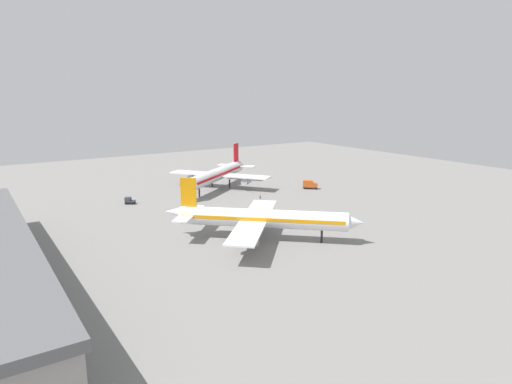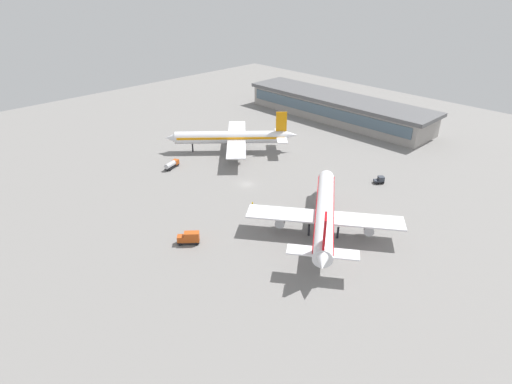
{
  "view_description": "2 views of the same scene",
  "coord_description": "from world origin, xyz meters",
  "px_view_note": "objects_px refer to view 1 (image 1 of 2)",
  "views": [
    {
      "loc": [
        113.53,
        -76.33,
        36.6
      ],
      "look_at": [
        -5.99,
        3.26,
        4.22
      ],
      "focal_mm": 31.11,
      "sensor_mm": 36.0,
      "label": 1
    },
    {
      "loc": [
        -92.23,
        86.08,
        62.63
      ],
      "look_at": [
        -13.19,
        8.67,
        5.11
      ],
      "focal_mm": 30.14,
      "sensor_mm": 36.0,
      "label": 2
    }
  ],
  "objects_px": {
    "airplane_at_gate": "(260,218)",
    "catering_truck": "(310,185)",
    "airplane_taxiing": "(218,174)",
    "ground_crew_worker": "(260,196)",
    "fuel_truck": "(343,221)",
    "baggage_tug": "(129,201)"
  },
  "relations": [
    {
      "from": "airplane_taxiing",
      "to": "baggage_tug",
      "type": "distance_m",
      "value": 37.16
    },
    {
      "from": "fuel_truck",
      "to": "baggage_tug",
      "type": "relative_size",
      "value": 1.75
    },
    {
      "from": "airplane_taxiing",
      "to": "ground_crew_worker",
      "type": "bearing_deg",
      "value": 64.65
    },
    {
      "from": "catering_truck",
      "to": "ground_crew_worker",
      "type": "xyz_separation_m",
      "value": [
        2.52,
        -24.93,
        -0.85
      ]
    },
    {
      "from": "airplane_at_gate",
      "to": "fuel_truck",
      "type": "relative_size",
      "value": 6.2
    },
    {
      "from": "catering_truck",
      "to": "baggage_tug",
      "type": "height_order",
      "value": "catering_truck"
    },
    {
      "from": "airplane_at_gate",
      "to": "airplane_taxiing",
      "type": "distance_m",
      "value": 63.35
    },
    {
      "from": "baggage_tug",
      "to": "airplane_taxiing",
      "type": "bearing_deg",
      "value": -135.35
    },
    {
      "from": "airplane_taxiing",
      "to": "airplane_at_gate",
      "type": "bearing_deg",
      "value": 34.75
    },
    {
      "from": "airplane_at_gate",
      "to": "airplane_taxiing",
      "type": "relative_size",
      "value": 0.94
    },
    {
      "from": "catering_truck",
      "to": "airplane_at_gate",
      "type": "bearing_deg",
      "value": -99.25
    },
    {
      "from": "airplane_at_gate",
      "to": "catering_truck",
      "type": "distance_m",
      "value": 63.84
    },
    {
      "from": "catering_truck",
      "to": "ground_crew_worker",
      "type": "bearing_deg",
      "value": -131.76
    },
    {
      "from": "fuel_truck",
      "to": "ground_crew_worker",
      "type": "xyz_separation_m",
      "value": [
        -40.02,
        -1.01,
        -0.54
      ]
    },
    {
      "from": "airplane_taxiing",
      "to": "fuel_truck",
      "type": "xyz_separation_m",
      "value": [
        62.93,
        5.4,
        -4.27
      ]
    },
    {
      "from": "fuel_truck",
      "to": "airplane_at_gate",
      "type": "bearing_deg",
      "value": -25.16
    },
    {
      "from": "airplane_at_gate",
      "to": "airplane_taxiing",
      "type": "height_order",
      "value": "airplane_taxiing"
    },
    {
      "from": "airplane_at_gate",
      "to": "airplane_taxiing",
      "type": "bearing_deg",
      "value": 113.68
    },
    {
      "from": "airplane_taxiing",
      "to": "catering_truck",
      "type": "relative_size",
      "value": 8.05
    },
    {
      "from": "airplane_at_gate",
      "to": "catering_truck",
      "type": "height_order",
      "value": "airplane_at_gate"
    },
    {
      "from": "airplane_at_gate",
      "to": "ground_crew_worker",
      "type": "distance_m",
      "value": 44.92
    },
    {
      "from": "airplane_at_gate",
      "to": "baggage_tug",
      "type": "xyz_separation_m",
      "value": [
        -54.83,
        -15.84,
        -4.45
      ]
    }
  ]
}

